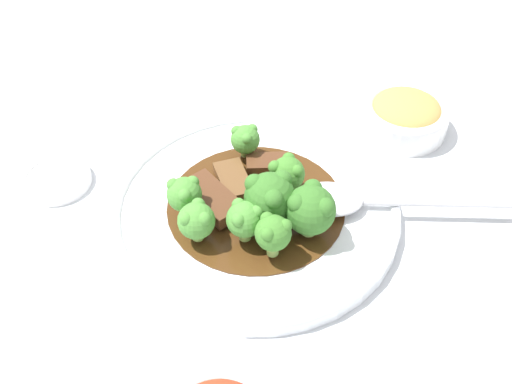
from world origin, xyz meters
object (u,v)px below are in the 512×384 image
(main_plate, at_px, (256,208))
(broccoli_floret_6, at_px, (270,197))
(beef_strip_1, at_px, (267,163))
(broccoli_floret_2, at_px, (245,219))
(beef_strip_2, at_px, (233,180))
(serving_spoon, at_px, (343,200))
(broccoli_floret_4, at_px, (196,220))
(broccoli_floret_3, at_px, (184,194))
(broccoli_floret_7, at_px, (310,209))
(beef_strip_0, at_px, (212,198))
(side_bowl_appetizer, at_px, (405,115))
(beef_strip_3, at_px, (305,200))
(sauce_dish, at_px, (56,179))
(broccoli_floret_5, at_px, (273,233))
(broccoli_floret_1, at_px, (287,173))
(broccoli_floret_0, at_px, (245,139))

(main_plate, height_order, broccoli_floret_6, broccoli_floret_6)
(beef_strip_1, relative_size, broccoli_floret_2, 1.16)
(beef_strip_2, relative_size, serving_spoon, 0.34)
(beef_strip_2, xyz_separation_m, broccoli_floret_4, (-0.07, -0.04, 0.02))
(beef_strip_1, relative_size, broccoli_floret_3, 1.11)
(broccoli_floret_7, bearing_deg, beef_strip_0, 117.97)
(broccoli_floret_6, relative_size, serving_spoon, 0.31)
(broccoli_floret_4, xyz_separation_m, broccoli_floret_6, (0.07, -0.03, 0.01))
(main_plate, height_order, side_bowl_appetizer, side_bowl_appetizer)
(broccoli_floret_3, bearing_deg, beef_strip_2, 4.32)
(broccoli_floret_2, height_order, side_bowl_appetizer, broccoli_floret_2)
(beef_strip_3, xyz_separation_m, broccoli_floret_6, (-0.04, 0.01, 0.03))
(beef_strip_1, bearing_deg, serving_spoon, -76.66)
(side_bowl_appetizer, distance_m, sauce_dish, 0.41)
(main_plate, bearing_deg, broccoli_floret_4, 179.75)
(side_bowl_appetizer, bearing_deg, main_plate, 178.29)
(beef_strip_1, distance_m, broccoli_floret_6, 0.09)
(main_plate, bearing_deg, side_bowl_appetizer, -1.71)
(beef_strip_3, distance_m, broccoli_floret_3, 0.12)
(beef_strip_2, height_order, broccoli_floret_4, broccoli_floret_4)
(broccoli_floret_5, bearing_deg, broccoli_floret_3, 109.25)
(beef_strip_2, relative_size, broccoli_floret_6, 1.09)
(beef_strip_0, relative_size, side_bowl_appetizer, 0.69)
(broccoli_floret_5, bearing_deg, broccoli_floret_2, 103.45)
(broccoli_floret_1, height_order, broccoli_floret_2, broccoli_floret_2)
(sauce_dish, bearing_deg, beef_strip_0, -56.05)
(main_plate, xyz_separation_m, serving_spoon, (0.07, -0.06, 0.02))
(broccoli_floret_0, xyz_separation_m, broccoli_floret_3, (-0.10, -0.03, 0.01))
(beef_strip_3, height_order, broccoli_floret_4, broccoli_floret_4)
(beef_strip_3, distance_m, side_bowl_appetizer, 0.20)
(broccoli_floret_5, height_order, serving_spoon, broccoli_floret_5)
(broccoli_floret_2, xyz_separation_m, broccoli_floret_5, (0.01, -0.03, 0.00))
(serving_spoon, relative_size, side_bowl_appetizer, 1.80)
(broccoli_floret_1, bearing_deg, broccoli_floret_0, 86.75)
(beef_strip_1, distance_m, broccoli_floret_0, 0.04)
(broccoli_floret_1, height_order, broccoli_floret_4, same)
(broccoli_floret_3, distance_m, sauce_dish, 0.17)
(beef_strip_0, distance_m, broccoli_floret_5, 0.09)
(broccoli_floret_5, distance_m, sauce_dish, 0.27)
(beef_strip_0, height_order, broccoli_floret_7, broccoli_floret_7)
(beef_strip_0, distance_m, broccoli_floret_2, 0.06)
(broccoli_floret_2, bearing_deg, side_bowl_appetizer, 4.92)
(broccoli_floret_0, height_order, broccoli_floret_4, broccoli_floret_4)
(broccoli_floret_2, distance_m, side_bowl_appetizer, 0.27)
(beef_strip_2, relative_size, broccoli_floret_1, 1.49)
(beef_strip_1, relative_size, broccoli_floret_4, 1.21)
(broccoli_floret_0, xyz_separation_m, serving_spoon, (0.03, -0.13, -0.02))
(broccoli_floret_0, xyz_separation_m, broccoli_floret_4, (-0.11, -0.06, 0.00))
(serving_spoon, bearing_deg, broccoli_floret_7, -175.54)
(beef_strip_0, distance_m, broccoli_floret_1, 0.08)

